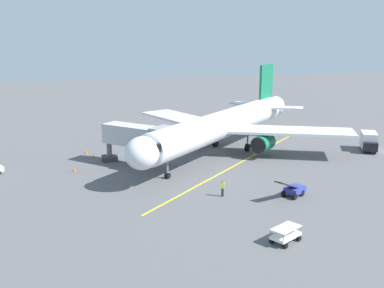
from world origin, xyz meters
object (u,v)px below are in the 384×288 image
at_px(airplane, 223,125).
at_px(safety_cone_wing_port, 86,152).
at_px(box_truck_starboard_side, 369,141).
at_px(safety_cone_nose_left, 94,156).
at_px(baggage_cart_near_nose, 286,234).
at_px(ground_crew_marshaller, 223,188).
at_px(safety_cone_wing_starboard, 74,169).
at_px(belt_loader_rear_apron, 293,189).
at_px(safety_cone_nose_right, 152,162).
at_px(jet_bridge, 143,138).

distance_m(airplane, safety_cone_wing_port, 19.50).
bearing_deg(box_truck_starboard_side, safety_cone_nose_left, -8.88).
xyz_separation_m(airplane, baggage_cart_near_nose, (4.24, 28.49, -3.35)).
xyz_separation_m(ground_crew_marshaller, safety_cone_wing_starboard, (14.69, -13.07, -0.61)).
bearing_deg(belt_loader_rear_apron, safety_cone_wing_starboard, -34.27).
bearing_deg(box_truck_starboard_side, airplane, -11.53).
bearing_deg(safety_cone_nose_left, safety_cone_nose_right, 146.10).
bearing_deg(airplane, safety_cone_wing_starboard, 10.74).
relative_size(baggage_cart_near_nose, box_truck_starboard_side, 0.59).
relative_size(airplane, ground_crew_marshaller, 19.46).
distance_m(airplane, belt_loader_rear_apron, 19.08).
bearing_deg(jet_bridge, safety_cone_nose_right, -145.06).
height_order(box_truck_starboard_side, safety_cone_wing_starboard, box_truck_starboard_side).
distance_m(ground_crew_marshaller, safety_cone_wing_starboard, 19.67).
bearing_deg(belt_loader_rear_apron, safety_cone_nose_right, -52.58).
bearing_deg(belt_loader_rear_apron, safety_cone_wing_port, -49.24).
xyz_separation_m(box_truck_starboard_side, safety_cone_nose_right, (31.30, -1.20, -1.11)).
relative_size(airplane, safety_cone_wing_starboard, 60.50).
xyz_separation_m(box_truck_starboard_side, safety_cone_wing_port, (39.31, -8.72, -1.11)).
bearing_deg(safety_cone_nose_left, baggage_cart_near_nose, 114.07).
relative_size(ground_crew_marshaller, safety_cone_nose_right, 3.11).
relative_size(box_truck_starboard_side, safety_cone_wing_starboard, 9.04).
bearing_deg(belt_loader_rear_apron, jet_bridge, -48.13).
height_order(jet_bridge, safety_cone_wing_port, jet_bridge).
bearing_deg(safety_cone_nose_left, jet_bridge, 135.98).
height_order(ground_crew_marshaller, baggage_cart_near_nose, ground_crew_marshaller).
bearing_deg(safety_cone_wing_port, ground_crew_marshaller, 121.02).
distance_m(jet_bridge, box_truck_starboard_side, 32.66).
distance_m(airplane, baggage_cart_near_nose, 29.00).
bearing_deg(safety_cone_wing_starboard, safety_cone_nose_right, -175.08).
distance_m(safety_cone_nose_left, safety_cone_wing_port, 2.83).
relative_size(jet_bridge, box_truck_starboard_side, 1.93).
distance_m(box_truck_starboard_side, safety_cone_wing_port, 40.28).
xyz_separation_m(belt_loader_rear_apron, safety_cone_wing_port, (20.03, -23.24, -0.44)).
xyz_separation_m(ground_crew_marshaller, baggage_cart_near_nose, (-1.47, 11.55, -0.23)).
relative_size(airplane, belt_loader_rear_apron, 7.42).
xyz_separation_m(airplane, ground_crew_marshaller, (5.71, 16.94, -3.12)).
xyz_separation_m(jet_bridge, ground_crew_marshaller, (-6.15, 13.03, -2.88)).
xyz_separation_m(box_truck_starboard_side, belt_loader_rear_apron, (19.27, 14.52, -0.67)).
distance_m(belt_loader_rear_apron, safety_cone_wing_starboard, 26.42).
bearing_deg(airplane, safety_cone_nose_right, 15.93).
bearing_deg(safety_cone_wing_port, airplane, 166.42).
bearing_deg(safety_cone_nose_right, belt_loader_rear_apron, 127.42).
height_order(jet_bridge, box_truck_starboard_side, jet_bridge).
bearing_deg(safety_cone_wing_starboard, belt_loader_rear_apron, 145.73).
relative_size(jet_bridge, belt_loader_rear_apron, 2.15).
distance_m(ground_crew_marshaller, safety_cone_nose_left, 22.28).
height_order(box_truck_starboard_side, safety_cone_nose_right, box_truck_starboard_side).
bearing_deg(safety_cone_wing_port, baggage_cart_near_nose, 113.53).
relative_size(baggage_cart_near_nose, belt_loader_rear_apron, 0.66).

